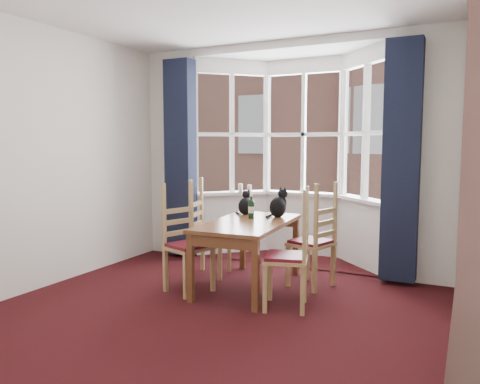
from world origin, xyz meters
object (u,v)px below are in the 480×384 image
Objects in this scene: chair_right_near at (296,259)px; cat_left at (245,205)px; dining_table at (248,229)px; candle_short at (250,189)px; chair_right_far at (318,245)px; chair_left_near at (183,246)px; wine_bottle at (251,208)px; chair_left_far at (204,235)px; cat_right at (278,205)px; candle_tall at (241,188)px.

cat_left is (-0.92, 0.84, 0.36)m from chair_right_near.
dining_table is 1.57m from candle_short.
chair_right_far reaches higher than dining_table.
chair_left_near is 0.86m from wine_bottle.
chair_left_near and chair_right_near have the same top height.
dining_table is 0.71m from chair_left_near.
cat_right is at bearing 13.21° from chair_left_far.
candle_tall reaches higher than chair_right_near.
dining_table is 0.28m from wine_bottle.
dining_table is 0.74m from chair_left_far.
chair_right_near is 1.03m from cat_right.
cat_left is at bearing 127.48° from wine_bottle.
wine_bottle is at bearing -58.92° from candle_tall.
chair_right_near is at bearing -42.37° from cat_left.
chair_left_far and chair_right_near have the same top height.
wine_bottle is (-0.73, 0.59, 0.36)m from chair_right_near.
wine_bottle reaches higher than chair_left_far.
cat_left reaches higher than wine_bottle.
dining_table is 12.51× the size of candle_tall.
chair_right_far is at bearing -39.77° from candle_short.
cat_right is (-0.50, 0.82, 0.38)m from chair_right_near.
candle_tall is (-1.45, 1.07, 0.46)m from chair_right_far.
chair_left_far and chair_right_far have the same top height.
wine_bottle is at bearing -2.49° from chair_left_far.
wine_bottle is at bearing -171.59° from chair_right_far.
dining_table is 0.54m from cat_left.
cat_right reaches higher than chair_left_near.
chair_left_near is at bearing -83.88° from candle_tall.
dining_table is 5.73× the size of wine_bottle.
candle_short is at bearing 13.51° from candle_tall.
cat_left is 1.15× the size of wine_bottle.
chair_left_near is at bearing -79.67° from chair_left_far.
cat_right is (0.18, 0.43, 0.22)m from dining_table.
candle_short is (-1.32, 1.10, 0.45)m from chair_right_far.
candle_tall is (-0.08, 1.15, 0.46)m from chair_left_far.
cat_right is at bearing 46.65° from chair_left_near.
chair_left_near is 1.00× the size of chair_left_far.
dining_table is at bearing 149.56° from chair_right_near.
chair_right_near is at bearing -30.44° from dining_table.
cat_right is (0.42, -0.02, 0.02)m from cat_left.
cat_right reaches higher than chair_left_far.
chair_right_near is 2.33m from candle_tall.
chair_right_far is 0.64m from cat_right.
candle_tall is (-0.71, 1.18, 0.10)m from wine_bottle.
candle_tall is (-1.44, 1.77, 0.46)m from chair_right_near.
cat_left is 0.87× the size of cat_right.
wine_bottle is (0.63, -0.03, 0.36)m from chair_left_far.
candle_short is (-1.32, 1.80, 0.45)m from chair_right_near.
candle_tall is at bearing 93.90° from chair_left_far.
wine_bottle is (-0.23, -0.23, -0.02)m from cat_right.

